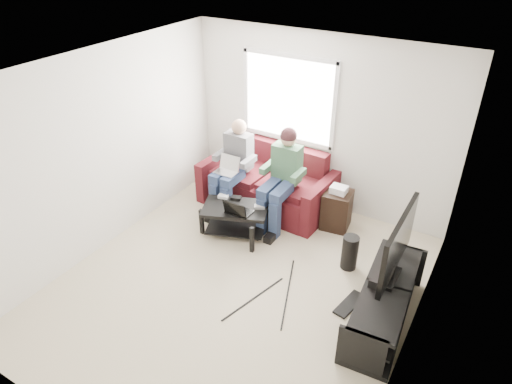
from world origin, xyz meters
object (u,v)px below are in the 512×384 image
tv (398,245)px  subwoofer (350,252)px  sofa (268,185)px  end_table (337,209)px  tv_stand (384,305)px  coffee_table (235,214)px

tv → subwoofer: size_ratio=2.36×
sofa → end_table: (1.14, -0.05, -0.03)m
tv → subwoofer: (-0.65, 0.57, -0.75)m
sofa → tv_stand: bearing=-32.9°
tv_stand → tv: (-0.00, 0.10, 0.75)m
tv → end_table: (-1.14, 1.33, -0.68)m
tv → tv_stand: bearing=-88.5°
coffee_table → sofa: bearing=89.6°
subwoofer → coffee_table: bearing=-175.8°
sofa → tv: bearing=-31.2°
tv → end_table: bearing=130.4°
subwoofer → end_table: size_ratio=0.70×
coffee_table → tv: bearing=-11.3°
tv → end_table: 1.88m
tv → subwoofer: tv is taller
tv → subwoofer: 1.15m
sofa → end_table: sofa is taller
sofa → tv_stand: 2.72m
sofa → tv: size_ratio=1.82×
subwoofer → sofa: bearing=153.7°
sofa → tv_stand: sofa is taller
tv_stand → end_table: (-1.14, 1.43, 0.07)m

